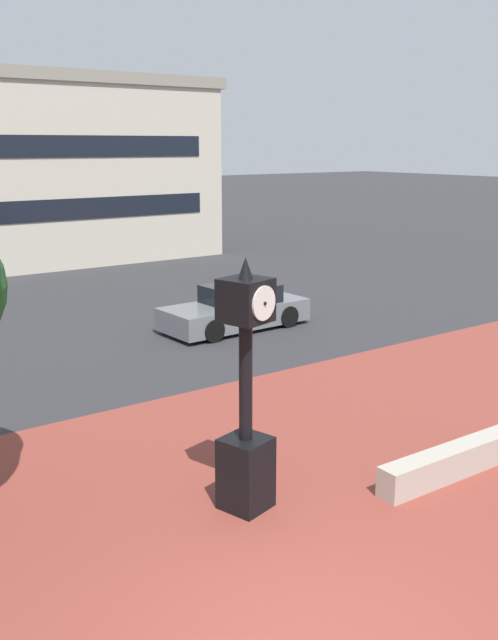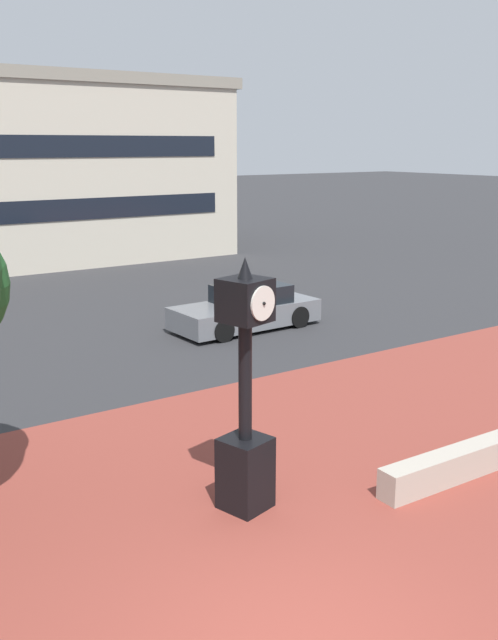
{
  "view_description": "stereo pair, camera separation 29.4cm",
  "coord_description": "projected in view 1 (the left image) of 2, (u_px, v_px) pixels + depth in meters",
  "views": [
    {
      "loc": [
        -4.36,
        -4.91,
        5.27
      ],
      "look_at": [
        1.41,
        3.12,
        2.82
      ],
      "focal_mm": 39.97,
      "sensor_mm": 36.0,
      "label": 1
    },
    {
      "loc": [
        -4.12,
        -5.07,
        5.27
      ],
      "look_at": [
        1.41,
        3.12,
        2.82
      ],
      "focal_mm": 39.97,
      "sensor_mm": 36.0,
      "label": 2
    }
  ],
  "objects": [
    {
      "name": "plaza_brick_paving",
      "position": [
        215.0,
        568.0,
        9.1
      ],
      "size": [
        44.0,
        11.81,
        0.01
      ],
      "primitive_type": "cube",
      "color": "brown",
      "rests_on": "ground"
    },
    {
      "name": "planter_wall",
      "position": [
        455.0,
        461.0,
        11.61
      ],
      "size": [
        3.21,
        0.45,
        0.5
      ],
      "primitive_type": "cube",
      "rotation": [
        0.0,
        0.0,
        -0.02
      ],
      "color": "#ADA393",
      "rests_on": "ground"
    },
    {
      "name": "street_clock",
      "position": [
        246.0,
        410.0,
        10.26
      ],
      "size": [
        0.79,
        0.79,
        3.77
      ],
      "rotation": [
        0.0,
        0.0,
        0.27
      ],
      "color": "black",
      "rests_on": "ground"
    },
    {
      "name": "car_street_near",
      "position": [
        236.0,
        309.0,
        20.83
      ],
      "size": [
        4.42,
        2.01,
        1.28
      ],
      "rotation": [
        0.0,
        0.0,
        1.61
      ],
      "color": "slate",
      "rests_on": "ground"
    }
  ]
}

